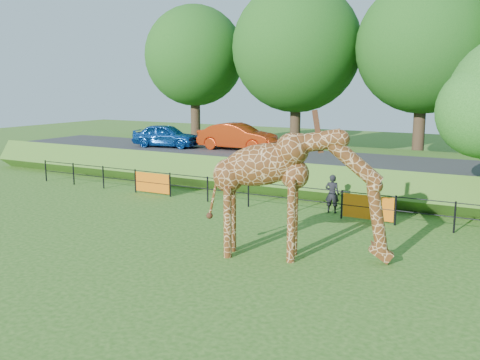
{
  "coord_description": "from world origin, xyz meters",
  "views": [
    {
      "loc": [
        8.23,
        -11.01,
        5.07
      ],
      "look_at": [
        0.03,
        3.67,
        2.0
      ],
      "focal_mm": 40.0,
      "sensor_mm": 36.0,
      "label": 1
    }
  ],
  "objects_px": {
    "car_blue": "(166,136)",
    "visitor": "(332,194)",
    "car_red": "(238,137)",
    "giraffe": "(299,194)"
  },
  "relations": [
    {
      "from": "car_blue",
      "to": "car_red",
      "type": "distance_m",
      "value": 4.29
    },
    {
      "from": "car_red",
      "to": "giraffe",
      "type": "bearing_deg",
      "value": -145.79
    },
    {
      "from": "giraffe",
      "to": "visitor",
      "type": "bearing_deg",
      "value": 82.62
    },
    {
      "from": "car_blue",
      "to": "car_red",
      "type": "xyz_separation_m",
      "value": [
        4.19,
        0.93,
        0.07
      ]
    },
    {
      "from": "car_red",
      "to": "visitor",
      "type": "height_order",
      "value": "car_red"
    },
    {
      "from": "car_red",
      "to": "visitor",
      "type": "relative_size",
      "value": 2.87
    },
    {
      "from": "visitor",
      "to": "car_red",
      "type": "bearing_deg",
      "value": -46.88
    },
    {
      "from": "car_blue",
      "to": "visitor",
      "type": "relative_size",
      "value": 2.52
    },
    {
      "from": "giraffe",
      "to": "visitor",
      "type": "distance_m",
      "value": 6.01
    },
    {
      "from": "giraffe",
      "to": "car_red",
      "type": "xyz_separation_m",
      "value": [
        -8.59,
        11.63,
        0.23
      ]
    }
  ]
}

